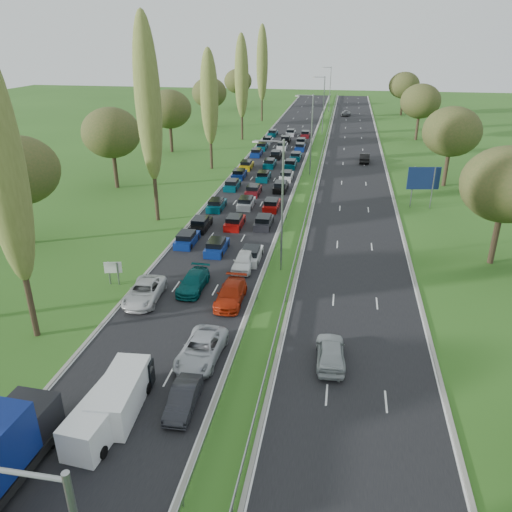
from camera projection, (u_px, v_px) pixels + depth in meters
The scene contains 22 objects.
ground at pixel (311, 171), 79.52m from camera, with size 260.00×260.00×0.00m, color #2B561B.
near_carriageway at pixel (271, 166), 82.84m from camera, with size 10.50×215.00×0.04m, color black.
far_carriageway at pixel (354, 169), 80.70m from camera, with size 10.50×215.00×0.04m, color black.
central_reservation at pixel (312, 164), 81.55m from camera, with size 2.36×215.00×0.32m.
lamp_columns at pixel (311, 136), 75.29m from camera, with size 0.18×140.18×12.00m.
poplar_row at pixel (188, 97), 66.38m from camera, with size 2.80×127.80×22.44m.
woodland_left at pixel (100, 137), 64.98m from camera, with size 8.00×166.00×11.10m.
woodland_right at pixel (464, 144), 61.31m from camera, with size 8.00×153.00×11.10m.
traffic_queue_fill at pixel (267, 170), 78.23m from camera, with size 9.08×69.64×0.80m.
near_car_2 at pixel (144, 292), 40.59m from camera, with size 2.50×5.42×1.51m, color silver.
near_car_7 at pixel (193, 282), 42.36m from camera, with size 1.99×4.88×1.42m, color #05494B.
near_car_9 at pixel (183, 398), 28.81m from camera, with size 1.43×4.09×1.35m, color black.
near_car_10 at pixel (201, 349), 33.15m from camera, with size 2.52×5.47×1.52m, color #B3B6BD.
near_car_11 at pixel (231, 294), 40.29m from camera, with size 2.09×5.13×1.49m, color #A9230A.
near_car_12 at pixel (244, 261), 46.18m from camera, with size 1.80×4.46×1.52m, color white.
far_car_0 at pixel (331, 352), 32.80m from camera, with size 1.89×4.69×1.60m, color #A7AEB1.
far_car_1 at pixel (364, 158), 84.77m from camera, with size 1.62×4.64×1.53m, color black.
far_car_2 at pixel (346, 113), 133.78m from camera, with size 2.26×4.89×1.36m, color slate.
white_van_front at pixel (102, 415), 27.03m from camera, with size 1.97×5.03×2.02m.
white_van_rear at pixel (123, 392), 28.71m from camera, with size 2.06×5.26×2.12m.
info_sign at pixel (113, 270), 42.99m from camera, with size 1.48×0.43×2.10m.
direction_sign at pixel (423, 180), 61.30m from camera, with size 3.96×0.80×5.20m.
Camera 1 is at (9.48, 1.51, 19.93)m, focal length 35.00 mm.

